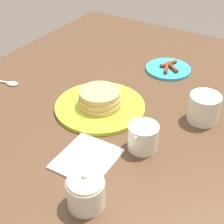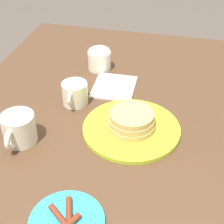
{
  "view_description": "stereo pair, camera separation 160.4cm",
  "coord_description": "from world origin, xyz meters",
  "px_view_note": "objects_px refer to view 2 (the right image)",
  "views": [
    {
      "loc": [
        -0.75,
        -0.48,
        1.38
      ],
      "look_at": [
        -0.06,
        -0.05,
        0.8
      ],
      "focal_mm": 55.0,
      "sensor_mm": 36.0,
      "label": 1
    },
    {
      "loc": [
        0.73,
        0.14,
        1.4
      ],
      "look_at": [
        -0.06,
        -0.05,
        0.8
      ],
      "focal_mm": 55.0,
      "sensor_mm": 36.0,
      "label": 2
    }
  ],
  "objects_px": {
    "coffee_mug": "(19,129)",
    "sugar_bowl": "(99,58)",
    "side_plate_bacon": "(66,221)",
    "napkin": "(114,87)",
    "pancake_plate": "(132,125)",
    "creamer_pitcher": "(75,93)"
  },
  "relations": [
    {
      "from": "napkin",
      "to": "creamer_pitcher",
      "type": "bearing_deg",
      "value": -40.53
    },
    {
      "from": "pancake_plate",
      "to": "napkin",
      "type": "bearing_deg",
      "value": -154.68
    },
    {
      "from": "coffee_mug",
      "to": "sugar_bowl",
      "type": "distance_m",
      "value": 0.46
    },
    {
      "from": "creamer_pitcher",
      "to": "sugar_bowl",
      "type": "height_order",
      "value": "sugar_bowl"
    },
    {
      "from": "napkin",
      "to": "pancake_plate",
      "type": "bearing_deg",
      "value": 25.32
    },
    {
      "from": "pancake_plate",
      "to": "creamer_pitcher",
      "type": "xyz_separation_m",
      "value": [
        -0.09,
        -0.2,
        0.02
      ]
    },
    {
      "from": "coffee_mug",
      "to": "sugar_bowl",
      "type": "bearing_deg",
      "value": 166.33
    },
    {
      "from": "side_plate_bacon",
      "to": "napkin",
      "type": "xyz_separation_m",
      "value": [
        -0.55,
        -0.02,
        -0.0
      ]
    },
    {
      "from": "side_plate_bacon",
      "to": "sugar_bowl",
      "type": "distance_m",
      "value": 0.68
    },
    {
      "from": "side_plate_bacon",
      "to": "napkin",
      "type": "distance_m",
      "value": 0.55
    },
    {
      "from": "creamer_pitcher",
      "to": "napkin",
      "type": "xyz_separation_m",
      "value": [
        -0.12,
        0.1,
        -0.04
      ]
    },
    {
      "from": "pancake_plate",
      "to": "creamer_pitcher",
      "type": "relative_size",
      "value": 2.43
    },
    {
      "from": "pancake_plate",
      "to": "side_plate_bacon",
      "type": "bearing_deg",
      "value": -12.73
    },
    {
      "from": "side_plate_bacon",
      "to": "napkin",
      "type": "relative_size",
      "value": 1.03
    },
    {
      "from": "coffee_mug",
      "to": "napkin",
      "type": "height_order",
      "value": "coffee_mug"
    },
    {
      "from": "napkin",
      "to": "coffee_mug",
      "type": "bearing_deg",
      "value": -30.23
    },
    {
      "from": "sugar_bowl",
      "to": "napkin",
      "type": "relative_size",
      "value": 0.59
    },
    {
      "from": "coffee_mug",
      "to": "creamer_pitcher",
      "type": "distance_m",
      "value": 0.23
    },
    {
      "from": "pancake_plate",
      "to": "napkin",
      "type": "relative_size",
      "value": 1.75
    },
    {
      "from": "creamer_pitcher",
      "to": "pancake_plate",
      "type": "bearing_deg",
      "value": 64.59
    },
    {
      "from": "napkin",
      "to": "side_plate_bacon",
      "type": "bearing_deg",
      "value": 2.41
    },
    {
      "from": "pancake_plate",
      "to": "coffee_mug",
      "type": "distance_m",
      "value": 0.31
    }
  ]
}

